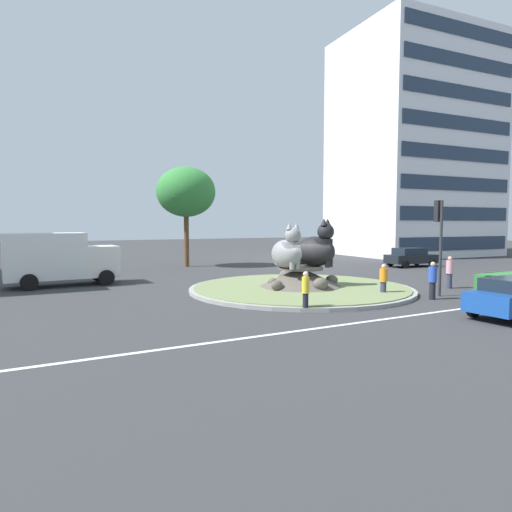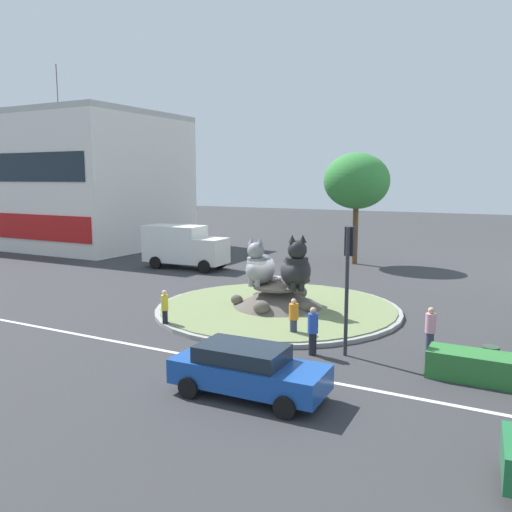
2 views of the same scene
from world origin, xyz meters
name	(u,v)px [view 1 (image 1 of 2)]	position (x,y,z in m)	size (l,w,h in m)	color
ground_plane	(300,290)	(0.00, 0.00, 0.00)	(160.00, 160.00, 0.00)	#333335
lane_centreline	(408,316)	(0.00, -7.48, 0.00)	(112.00, 0.20, 0.01)	silver
roundabout_island	(300,284)	(0.00, 0.00, 0.36)	(11.91, 11.91, 1.26)	gray
cat_statue_grey	(288,252)	(-0.91, -0.15, 2.12)	(1.51, 2.43, 2.37)	gray
cat_statue_black	(317,249)	(1.00, -0.10, 2.21)	(2.37, 2.88, 2.60)	black
traffic_light_mast	(439,229)	(5.02, -4.67, 3.31)	(0.33, 0.46, 4.72)	#2D2D33
office_tower	(413,148)	(27.16, 17.53, 12.34)	(16.78, 13.99, 24.67)	silver
broadleaf_tree_behind_island	(186,192)	(-1.02, 15.58, 6.20)	(4.88, 4.88, 8.30)	brown
pedestrian_blue_shirt	(433,280)	(3.94, -5.28, 0.94)	(0.39, 0.39, 1.79)	black
pedestrian_pink_shirt	(450,272)	(7.74, -3.22, 0.94)	(0.38, 0.38, 1.78)	#33384C
pedestrian_orange_shirt	(383,280)	(2.44, -3.62, 0.84)	(0.39, 0.39, 1.61)	#33384C
pedestrian_yellow_shirt	(306,290)	(-3.06, -4.95, 0.89)	(0.31, 0.31, 1.66)	black
sedan_on_far_lane	(411,257)	(15.48, 6.68, 0.83)	(4.41, 2.48, 1.58)	black
delivery_box_truck	(59,258)	(-11.33, 7.94, 1.63)	(6.19, 2.78, 3.06)	silver
litter_bin	(490,280)	(9.85, -4.18, 0.45)	(0.56, 0.56, 0.90)	#2D4233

